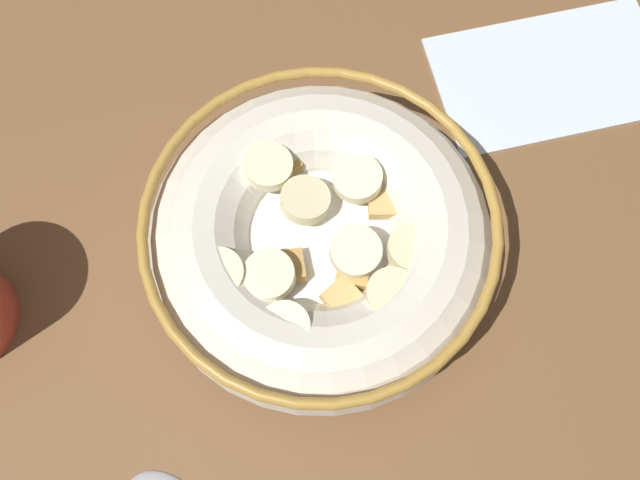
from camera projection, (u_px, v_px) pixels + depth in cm
name	position (u px, v px, depth cm)	size (l,w,h in cm)	color
ground_plane	(320.00, 263.00, 42.15)	(134.33, 134.33, 2.00)	brown
cereal_bowl	(320.00, 239.00, 38.28)	(18.94, 18.94, 5.83)	silver
folded_napkin	(552.00, 74.00, 45.38)	(15.05, 9.03, 0.30)	silver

